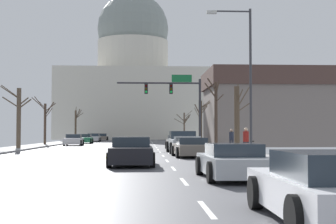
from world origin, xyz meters
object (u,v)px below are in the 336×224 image
sedan_near_04 (232,162)px  sedan_oncoming_00 (74,140)px  sedan_near_03 (131,152)px  pedestrian_00 (231,138)px  sedan_oncoming_02 (94,138)px  bicycle_parked (252,149)px  street_lamp_right (245,68)px  pickup_truck_near_01 (183,143)px  signal_gantry (176,95)px  pedestrian_01 (246,140)px  sedan_near_05 (331,189)px  sedan_oncoming_01 (85,139)px  sedan_near_02 (191,148)px  sedan_oncoming_03 (102,137)px  sedan_near_00 (177,142)px

sedan_near_04 → sedan_oncoming_00: bearing=105.3°
sedan_near_03 → pedestrian_00: pedestrian_00 is taller
sedan_oncoming_02 → bicycle_parked: bearing=-73.0°
pedestrian_00 → street_lamp_right: bearing=-95.9°
sedan_oncoming_02 → street_lamp_right: bearing=-74.8°
pickup_truck_near_01 → sedan_oncoming_02: size_ratio=1.23×
signal_gantry → pedestrian_01: 17.97m
street_lamp_right → sedan_oncoming_02: size_ratio=1.81×
street_lamp_right → sedan_near_04: size_ratio=1.84×
sedan_near_05 → sedan_oncoming_01: bearing=100.9°
sedan_near_03 → pedestrian_01: pedestrian_01 is taller
street_lamp_right → sedan_near_02: size_ratio=1.85×
sedan_oncoming_03 → sedan_near_00: bearing=-77.2°
sedan_near_00 → pedestrian_00: pedestrian_00 is taller
sedan_near_05 → sedan_oncoming_00: size_ratio=1.01×
pickup_truck_near_01 → sedan_oncoming_03: size_ratio=1.26×
sedan_near_02 → pedestrian_01: (3.17, -0.49, 0.48)m
sedan_oncoming_00 → sedan_oncoming_03: size_ratio=1.01×
sedan_near_00 → pedestrian_00: (3.70, -5.60, 0.43)m
sedan_oncoming_03 → street_lamp_right: bearing=-77.9°
street_lamp_right → sedan_near_05: bearing=-97.7°
sedan_near_02 → bicycle_parked: bearing=1.1°
pedestrian_00 → pedestrian_01: pedestrian_01 is taller
sedan_near_02 → sedan_near_03: sedan_near_03 is taller
street_lamp_right → sedan_near_03: bearing=-141.6°
pedestrian_00 → pickup_truck_near_01: bearing=-156.0°
pickup_truck_near_01 → sedan_near_04: bearing=-90.0°
signal_gantry → sedan_oncoming_02: size_ratio=1.75×
bicycle_parked → signal_gantry: bearing=101.4°
signal_gantry → sedan_oncoming_03: 42.61m
sedan_near_00 → sedan_near_04: (-0.06, -26.40, -0.04)m
sedan_near_04 → sedan_oncoming_00: 39.33m
sedan_near_05 → sedan_oncoming_02: size_ratio=0.99×
sedan_near_02 → sedan_oncoming_01: (-10.32, 33.90, 0.03)m
sedan_near_03 → sedan_oncoming_03: bearing=96.0°
pedestrian_00 → sedan_oncoming_03: bearing=105.4°
sedan_oncoming_03 → pedestrian_01: size_ratio=2.76×
sedan_near_05 → sedan_near_04: bearing=91.9°
sedan_oncoming_00 → bicycle_parked: sedan_oncoming_00 is taller
signal_gantry → sedan_near_02: bearing=-90.9°
signal_gantry → sedan_oncoming_00: size_ratio=1.78×
pickup_truck_near_01 → sedan_near_02: 5.74m
sedan_oncoming_00 → pedestrian_00: 22.22m
pedestrian_01 → bicycle_parked: 0.90m
sedan_near_03 → bicycle_parked: bearing=45.6°
sedan_oncoming_00 → sedan_oncoming_01: sedan_oncoming_00 is taller
bicycle_parked → pedestrian_00: bearing=89.1°
signal_gantry → sedan_oncoming_01: size_ratio=1.76×
sedan_oncoming_00 → street_lamp_right: bearing=-63.8°
sedan_oncoming_03 → bicycle_parked: sedan_oncoming_03 is taller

